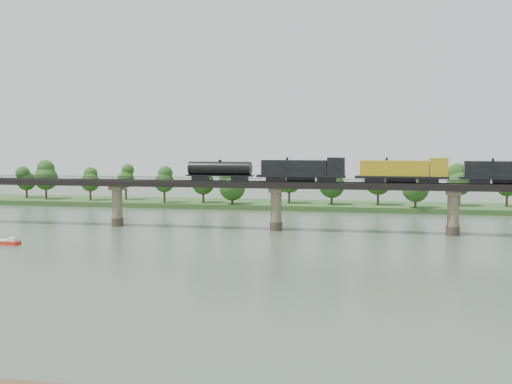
# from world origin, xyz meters

# --- Properties ---
(ground) EXTENTS (400.00, 400.00, 0.00)m
(ground) POSITION_xyz_m (0.00, 0.00, 0.00)
(ground) COLOR #3B4939
(ground) RESTS_ON ground
(far_bank) EXTENTS (300.00, 24.00, 1.60)m
(far_bank) POSITION_xyz_m (0.00, 85.00, 0.80)
(far_bank) COLOR #294C1E
(far_bank) RESTS_ON ground
(bridge) EXTENTS (236.00, 30.00, 11.50)m
(bridge) POSITION_xyz_m (0.00, 30.00, 5.46)
(bridge) COLOR #473A2D
(bridge) RESTS_ON ground
(bridge_superstructure) EXTENTS (220.00, 4.90, 0.75)m
(bridge_superstructure) POSITION_xyz_m (0.00, 30.00, 11.79)
(bridge_superstructure) COLOR black
(bridge_superstructure) RESTS_ON bridge
(far_treeline) EXTENTS (289.06, 17.54, 13.60)m
(far_treeline) POSITION_xyz_m (-8.21, 80.52, 8.83)
(far_treeline) COLOR #382619
(far_treeline) RESTS_ON far_bank
(freight_train) EXTENTS (83.36, 3.25, 5.74)m
(freight_train) POSITION_xyz_m (21.20, 30.00, 14.24)
(freight_train) COLOR black
(freight_train) RESTS_ON bridge
(motorboat) EXTENTS (5.63, 2.56, 1.52)m
(motorboat) POSITION_xyz_m (-49.59, -2.14, 0.52)
(motorboat) COLOR red
(motorboat) RESTS_ON ground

